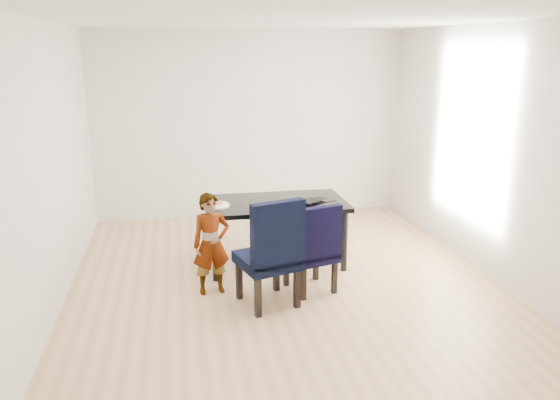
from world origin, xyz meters
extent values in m
cube|color=tan|center=(0.00, 0.00, -0.01)|extent=(4.50, 5.00, 0.01)
cube|color=white|center=(0.00, 0.00, 2.71)|extent=(4.50, 5.00, 0.01)
cube|color=silver|center=(0.00, 2.50, 1.35)|extent=(4.50, 0.01, 2.70)
cube|color=silver|center=(0.00, -2.50, 1.35)|extent=(4.50, 0.01, 2.70)
cube|color=white|center=(-2.25, 0.00, 1.35)|extent=(0.01, 5.00, 2.70)
cube|color=silver|center=(2.25, 0.00, 1.35)|extent=(0.01, 5.00, 2.70)
cube|color=black|center=(0.00, 0.50, 0.38)|extent=(1.60, 0.90, 0.75)
cube|color=black|center=(-0.26, -0.51, 0.55)|extent=(0.66, 0.68, 1.10)
cube|color=black|center=(0.22, -0.28, 0.47)|extent=(0.56, 0.58, 0.95)
imported|color=orange|center=(-0.78, -0.15, 0.53)|extent=(0.42, 0.31, 1.05)
cylinder|color=white|center=(-0.68, 0.44, 0.76)|extent=(0.35, 0.35, 0.02)
ellipsoid|color=#AD953D|center=(-0.67, 0.43, 0.79)|extent=(0.15, 0.11, 0.05)
imported|color=black|center=(0.41, 0.43, 0.76)|extent=(0.40, 0.37, 0.03)
torus|color=black|center=(0.41, 0.34, 0.75)|extent=(0.15, 0.15, 0.01)
camera|label=1|loc=(-1.08, -5.38, 2.43)|focal=35.00mm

